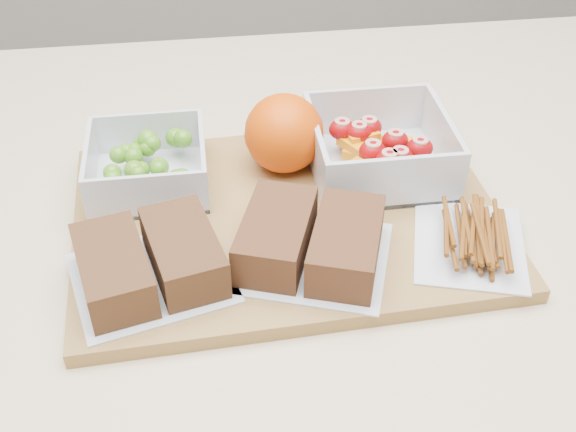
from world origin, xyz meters
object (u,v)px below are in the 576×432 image
object	(u,v)px
sandwich_bag_left	(149,262)
grape_container	(149,165)
fruit_container	(379,151)
cutting_board	(287,219)
pretzel_bag	(471,234)
orange	(284,133)
sandwich_bag_center	(311,241)

from	to	relation	value
sandwich_bag_left	grape_container	bearing A→B (deg)	90.63
fruit_container	sandwich_bag_left	bearing A→B (deg)	-149.85
cutting_board	pretzel_bag	distance (m)	0.18
cutting_board	orange	distance (m)	0.10
grape_container	orange	bearing A→B (deg)	4.17
cutting_board	sandwich_bag_left	size ratio (longest dim) A/B	2.60
sandwich_bag_center	pretzel_bag	xyz separation A→B (m)	(0.15, -0.00, -0.01)
fruit_container	sandwich_bag_left	size ratio (longest dim) A/B	0.89
pretzel_bag	cutting_board	bearing A→B (deg)	156.30
orange	cutting_board	bearing A→B (deg)	-95.43
sandwich_bag_center	pretzel_bag	world-z (taller)	sandwich_bag_center
cutting_board	grape_container	world-z (taller)	grape_container
grape_container	fruit_container	bearing A→B (deg)	-2.05
grape_container	sandwich_bag_center	bearing A→B (deg)	-43.53
grape_container	sandwich_bag_left	distance (m)	0.15
grape_container	sandwich_bag_left	xyz separation A→B (m)	(0.00, -0.15, -0.00)
fruit_container	sandwich_bag_center	bearing A→B (deg)	-125.61
sandwich_bag_left	sandwich_bag_center	distance (m)	0.15
sandwich_bag_center	orange	bearing A→B (deg)	91.90
fruit_container	cutting_board	bearing A→B (deg)	-149.92
grape_container	orange	world-z (taller)	orange
fruit_container	sandwich_bag_left	distance (m)	0.28
cutting_board	grape_container	size ratio (longest dim) A/B	3.48
fruit_container	pretzel_bag	bearing A→B (deg)	-66.71
sandwich_bag_center	pretzel_bag	distance (m)	0.15
sandwich_bag_left	sandwich_bag_center	world-z (taller)	sandwich_bag_center
cutting_board	grape_container	bearing A→B (deg)	149.91
fruit_container	pretzel_bag	size ratio (longest dim) A/B	0.97
fruit_container	sandwich_bag_center	xyz separation A→B (m)	(-0.09, -0.13, -0.00)
cutting_board	fruit_container	world-z (taller)	fruit_container
sandwich_bag_left	pretzel_bag	world-z (taller)	sandwich_bag_left
orange	sandwich_bag_left	distance (m)	0.21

